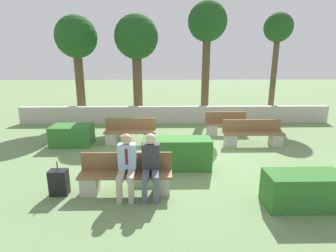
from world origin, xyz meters
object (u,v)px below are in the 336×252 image
tree_center_left (136,41)px  bench_right_side (130,134)px  bench_back (226,126)px  tree_rightmost (278,33)px  person_seated_woman (151,162)px  tree_center_right (207,26)px  suitcase (59,182)px  tree_leftmost (76,40)px  person_seated_man (127,162)px  bench_left_side (253,136)px  bench_front (126,178)px

tree_center_left → bench_right_side: bearing=-89.3°
bench_back → tree_rightmost: (2.94, 3.04, 3.73)m
bench_right_side → person_seated_woman: (0.87, -3.59, 0.43)m
bench_back → person_seated_woman: bearing=-120.5°
bench_right_side → tree_rightmost: tree_rightmost is taller
bench_back → tree_center_right: (-0.43, 2.82, 3.99)m
suitcase → tree_center_right: (4.32, 7.44, 4.02)m
suitcase → tree_rightmost: (7.69, 7.66, 3.77)m
bench_back → tree_rightmost: size_ratio=0.33×
tree_center_left → tree_center_right: bearing=4.0°
tree_leftmost → tree_center_right: bearing=1.4°
tree_center_left → tree_leftmost: bearing=178.3°
suitcase → tree_rightmost: tree_rightmost is taller
bench_back → tree_center_right: tree_center_right is taller
person_seated_man → tree_center_left: 7.83m
person_seated_man → tree_center_left: (-0.40, 7.26, 2.92)m
tree_center_left → tree_rightmost: size_ratio=0.97×
bench_back → suitcase: bearing=-135.8°
bench_left_side → bench_right_side: (-4.20, 0.29, -0.01)m
bench_front → tree_center_right: bearing=68.6°
tree_leftmost → bench_left_side: bearing=-30.1°
bench_front → person_seated_woman: 0.71m
bench_left_side → tree_center_right: (-1.01, 4.18, 3.97)m
bench_front → person_seated_woman: (0.56, -0.14, 0.42)m
person_seated_woman → tree_rightmost: (5.70, 7.71, 3.30)m
bench_front → tree_leftmost: bearing=113.1°
bench_back → person_seated_man: person_seated_man is taller
person_seated_man → bench_right_side: bearing=95.7°
suitcase → tree_leftmost: tree_leftmost is taller
tree_leftmost → bench_back: bearing=-22.8°
bench_right_side → person_seated_man: bearing=-94.3°
bench_right_side → person_seated_woman: person_seated_woman is taller
tree_leftmost → tree_center_right: (5.95, 0.15, 0.63)m
bench_front → bench_left_side: size_ratio=1.01×
suitcase → tree_center_left: size_ratio=0.16×
bench_right_side → person_seated_man: person_seated_man is taller
tree_leftmost → person_seated_woman: bearing=-63.7°
bench_left_side → bench_back: same height
tree_leftmost → tree_center_right: tree_center_right is taller
bench_right_side → tree_rightmost: 8.59m
bench_right_side → bench_back: bearing=6.5°
person_seated_man → tree_center_right: size_ratio=0.25×
tree_center_left → tree_center_right: size_ratio=0.89×
tree_rightmost → bench_back: bearing=-134.0°
tree_center_left → bench_back: bearing=-35.3°
bench_left_side → person_seated_man: size_ratio=1.49×
tree_rightmost → person_seated_woman: bearing=-126.5°
bench_back → person_seated_woman: person_seated_woman is taller
bench_front → tree_center_left: size_ratio=0.42×
tree_center_right → tree_rightmost: bearing=3.7°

